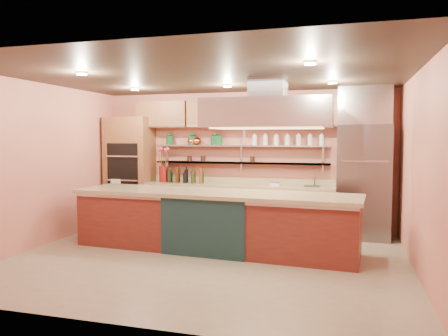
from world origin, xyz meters
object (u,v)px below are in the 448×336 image
(refrigerator, at_px, (363,182))
(flower_vase, at_px, (164,174))
(island, at_px, (214,221))
(green_canister, at_px, (218,140))
(kitchen_scale, at_px, (275,183))
(copper_kettle, at_px, (197,141))

(refrigerator, relative_size, flower_vase, 6.21)
(island, relative_size, green_canister, 24.44)
(refrigerator, xyz_separation_m, green_canister, (-2.86, 0.23, 0.76))
(flower_vase, distance_m, kitchen_scale, 2.36)
(island, xyz_separation_m, kitchen_scale, (0.76, 1.60, 0.49))
(refrigerator, xyz_separation_m, island, (-2.41, -1.59, -0.56))
(island, distance_m, flower_vase, 2.34)
(kitchen_scale, bearing_deg, copper_kettle, 176.10)
(island, relative_size, flower_vase, 13.82)
(refrigerator, distance_m, island, 2.94)
(refrigerator, height_order, flower_vase, refrigerator)
(island, xyz_separation_m, copper_kettle, (-0.93, 1.82, 1.31))
(kitchen_scale, relative_size, green_canister, 0.91)
(refrigerator, height_order, green_canister, refrigerator)
(copper_kettle, bearing_deg, green_canister, 0.00)
(kitchen_scale, bearing_deg, flower_vase, -176.50)
(green_canister, bearing_deg, island, -75.93)
(island, distance_m, copper_kettle, 2.43)
(island, distance_m, kitchen_scale, 1.84)
(refrigerator, height_order, copper_kettle, refrigerator)
(refrigerator, relative_size, copper_kettle, 10.44)
(island, height_order, copper_kettle, copper_kettle)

